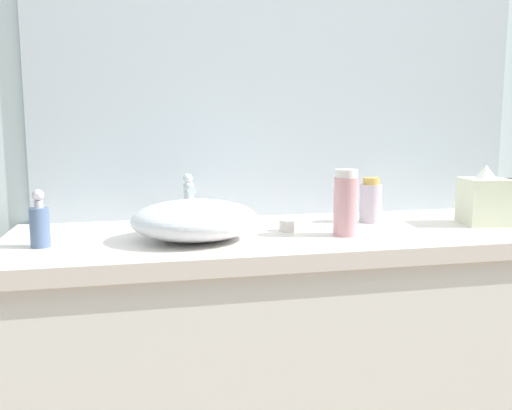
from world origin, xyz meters
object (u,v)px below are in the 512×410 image
object	(u,v)px
soap_dispenser	(40,224)
lotion_bottle	(346,203)
sink_basin	(195,220)
candle_jar	(288,226)
perfume_bottle	(371,201)
tissue_box	(484,199)
spray_can	(512,200)

from	to	relation	value
soap_dispenser	lotion_bottle	xyz separation A→B (m)	(0.78, -0.03, 0.03)
sink_basin	lotion_bottle	xyz separation A→B (m)	(0.40, -0.03, 0.04)
lotion_bottle	candle_jar	world-z (taller)	lotion_bottle
lotion_bottle	perfume_bottle	bearing A→B (deg)	48.99
sink_basin	tissue_box	world-z (taller)	tissue_box
lotion_bottle	sink_basin	bearing A→B (deg)	175.52
sink_basin	soap_dispenser	size ratio (longest dim) A/B	2.34
perfume_bottle	tissue_box	xyz separation A→B (m)	(0.32, -0.11, 0.01)
lotion_bottle	spray_can	xyz separation A→B (m)	(0.62, 0.14, -0.03)
sink_basin	candle_jar	distance (m)	0.28
soap_dispenser	lotion_bottle	bearing A→B (deg)	-2.03
perfume_bottle	spray_can	size ratio (longest dim) A/B	1.06
sink_basin	tissue_box	bearing A→B (deg)	2.42
soap_dispenser	tissue_box	bearing A→B (deg)	1.86
perfume_bottle	tissue_box	distance (m)	0.34
sink_basin	soap_dispenser	xyz separation A→B (m)	(-0.38, -0.00, 0.01)
perfume_bottle	candle_jar	size ratio (longest dim) A/B	2.57
sink_basin	tissue_box	size ratio (longest dim) A/B	1.85
lotion_bottle	tissue_box	bearing A→B (deg)	8.23
sink_basin	candle_jar	xyz separation A→B (m)	(0.27, 0.06, -0.04)
spray_can	tissue_box	size ratio (longest dim) A/B	0.72
tissue_box	candle_jar	xyz separation A→B (m)	(-0.61, 0.02, -0.06)
soap_dispenser	lotion_bottle	distance (m)	0.78
spray_can	candle_jar	distance (m)	0.76
sink_basin	lotion_bottle	world-z (taller)	lotion_bottle
lotion_bottle	spray_can	world-z (taller)	lotion_bottle
soap_dispenser	perfume_bottle	distance (m)	0.95
soap_dispenser	candle_jar	size ratio (longest dim) A/B	2.64
lotion_bottle	perfume_bottle	distance (m)	0.24
soap_dispenser	candle_jar	world-z (taller)	soap_dispenser
sink_basin	spray_can	xyz separation A→B (m)	(1.03, 0.10, 0.01)
sink_basin	perfume_bottle	world-z (taller)	perfume_bottle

